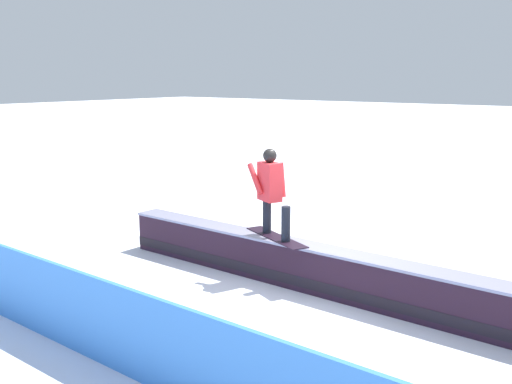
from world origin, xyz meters
The scene contains 4 objects.
ground_plane centered at (0.00, 0.00, 0.00)m, with size 120.00×120.00×0.00m, color white.
grind_box centered at (0.00, 0.00, 0.32)m, with size 7.62×0.73×0.71m.
snowboarder centered at (0.87, -0.09, 1.46)m, with size 1.46×0.86×1.40m.
safety_fence centered at (0.00, 3.48, 0.51)m, with size 13.62×0.06×1.02m, color #3A81E6.
Camera 1 is at (-4.49, 7.46, 3.24)m, focal length 41.79 mm.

